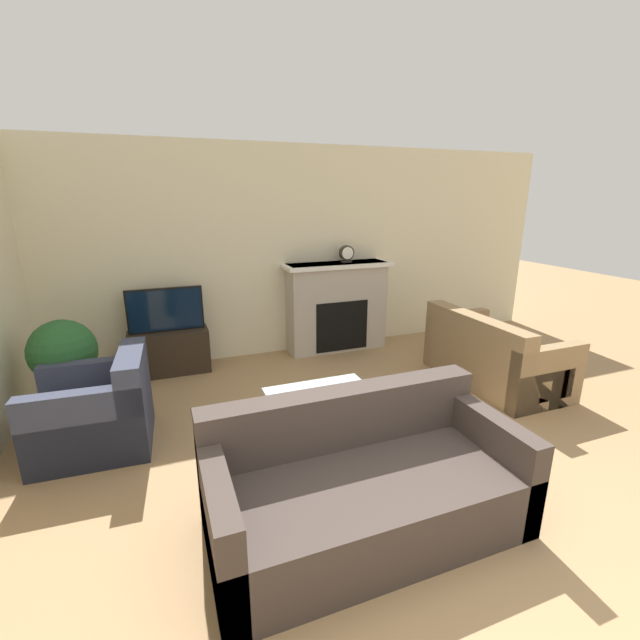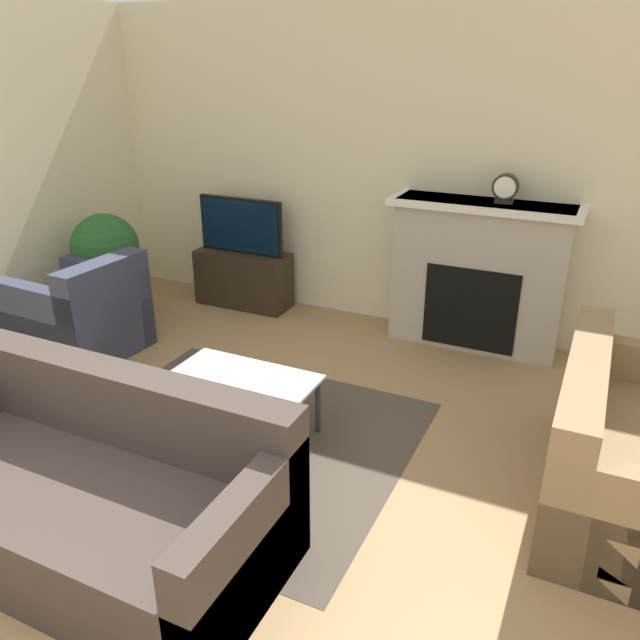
{
  "view_description": "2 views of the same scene",
  "coord_description": "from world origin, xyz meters",
  "px_view_note": "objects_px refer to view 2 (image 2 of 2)",
  "views": [
    {
      "loc": [
        -1.38,
        -1.16,
        2.07
      ],
      "look_at": [
        0.14,
        2.81,
        0.83
      ],
      "focal_mm": 24.0,
      "sensor_mm": 36.0,
      "label": 1
    },
    {
      "loc": [
        1.76,
        -0.83,
        2.27
      ],
      "look_at": [
        0.16,
        2.55,
        0.66
      ],
      "focal_mm": 35.0,
      "sensor_mm": 36.0,
      "label": 2
    }
  ],
  "objects_px": {
    "coffee_table": "(232,391)",
    "couch_loveseat": "(631,457)",
    "armchair_by_window": "(81,318)",
    "potted_plant": "(106,250)",
    "tv": "(241,226)",
    "couch_sectional": "(92,495)",
    "mantel_clock": "(505,188)"
  },
  "relations": [
    {
      "from": "coffee_table",
      "to": "potted_plant",
      "type": "relative_size",
      "value": 0.96
    },
    {
      "from": "tv",
      "to": "couch_loveseat",
      "type": "height_order",
      "value": "tv"
    },
    {
      "from": "armchair_by_window",
      "to": "coffee_table",
      "type": "bearing_deg",
      "value": 74.92
    },
    {
      "from": "couch_sectional",
      "to": "coffee_table",
      "type": "xyz_separation_m",
      "value": [
        0.14,
        1.04,
        0.08
      ]
    },
    {
      "from": "coffee_table",
      "to": "couch_loveseat",
      "type": "bearing_deg",
      "value": 10.81
    },
    {
      "from": "tv",
      "to": "potted_plant",
      "type": "bearing_deg",
      "value": -140.6
    },
    {
      "from": "couch_sectional",
      "to": "armchair_by_window",
      "type": "xyz_separation_m",
      "value": [
        -1.68,
        1.62,
        0.01
      ]
    },
    {
      "from": "couch_sectional",
      "to": "couch_loveseat",
      "type": "distance_m",
      "value": 2.78
    },
    {
      "from": "coffee_table",
      "to": "mantel_clock",
      "type": "xyz_separation_m",
      "value": [
        1.15,
        2.1,
        0.96
      ]
    },
    {
      "from": "tv",
      "to": "couch_sectional",
      "type": "bearing_deg",
      "value": -71.22
    },
    {
      "from": "coffee_table",
      "to": "mantel_clock",
      "type": "height_order",
      "value": "mantel_clock"
    },
    {
      "from": "coffee_table",
      "to": "potted_plant",
      "type": "xyz_separation_m",
      "value": [
        -2.13,
        1.26,
        0.27
      ]
    },
    {
      "from": "couch_sectional",
      "to": "coffee_table",
      "type": "height_order",
      "value": "couch_sectional"
    },
    {
      "from": "potted_plant",
      "to": "mantel_clock",
      "type": "bearing_deg",
      "value": 14.42
    },
    {
      "from": "couch_sectional",
      "to": "potted_plant",
      "type": "distance_m",
      "value": 3.06
    },
    {
      "from": "couch_loveseat",
      "to": "armchair_by_window",
      "type": "height_order",
      "value": "same"
    },
    {
      "from": "couch_loveseat",
      "to": "armchair_by_window",
      "type": "distance_m",
      "value": 4.05
    },
    {
      "from": "tv",
      "to": "armchair_by_window",
      "type": "bearing_deg",
      "value": -113.49
    },
    {
      "from": "couch_sectional",
      "to": "potted_plant",
      "type": "height_order",
      "value": "potted_plant"
    },
    {
      "from": "couch_loveseat",
      "to": "coffee_table",
      "type": "relative_size",
      "value": 1.66
    },
    {
      "from": "tv",
      "to": "couch_loveseat",
      "type": "distance_m",
      "value": 3.81
    },
    {
      "from": "potted_plant",
      "to": "couch_sectional",
      "type": "bearing_deg",
      "value": -49.1
    },
    {
      "from": "tv",
      "to": "mantel_clock",
      "type": "relative_size",
      "value": 3.78
    },
    {
      "from": "armchair_by_window",
      "to": "potted_plant",
      "type": "xyz_separation_m",
      "value": [
        -0.31,
        0.68,
        0.34
      ]
    },
    {
      "from": "coffee_table",
      "to": "armchair_by_window",
      "type": "bearing_deg",
      "value": 162.21
    },
    {
      "from": "coffee_table",
      "to": "mantel_clock",
      "type": "relative_size",
      "value": 4.1
    },
    {
      "from": "tv",
      "to": "potted_plant",
      "type": "relative_size",
      "value": 0.88
    },
    {
      "from": "armchair_by_window",
      "to": "coffee_table",
      "type": "distance_m",
      "value": 1.91
    },
    {
      "from": "potted_plant",
      "to": "tv",
      "type": "bearing_deg",
      "value": 39.4
    },
    {
      "from": "armchair_by_window",
      "to": "coffee_table",
      "type": "xyz_separation_m",
      "value": [
        1.82,
        -0.58,
        0.07
      ]
    },
    {
      "from": "couch_loveseat",
      "to": "armchair_by_window",
      "type": "bearing_deg",
      "value": 87.73
    },
    {
      "from": "tv",
      "to": "armchair_by_window",
      "type": "distance_m",
      "value": 1.66
    }
  ]
}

